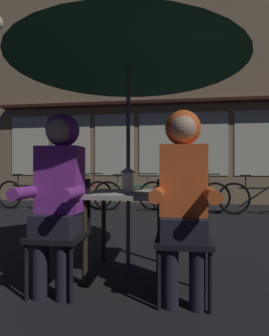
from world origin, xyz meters
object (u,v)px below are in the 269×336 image
at_px(bicycle_fourth, 190,197).
at_px(lantern, 128,179).
at_px(person_left_hooded, 59,182).
at_px(bicycle_second, 77,194).
at_px(chair_right, 183,230).
at_px(bicycle_fifth, 260,198).
at_px(bicycle_third, 130,195).
at_px(person_right_hooded, 183,183).
at_px(bicycle_nearest, 29,194).
at_px(cafe_table, 128,203).
at_px(chair_left, 62,226).
at_px(patio_umbrella, 128,47).

bearing_deg(bicycle_fourth, lantern, -102.08).
relative_size(person_left_hooded, bicycle_second, 0.83).
relative_size(chair_right, bicycle_fifth, 0.52).
bearing_deg(bicycle_third, person_left_hooded, -88.69).
height_order(person_right_hooded, bicycle_third, person_right_hooded).
height_order(person_left_hooded, bicycle_fifth, person_left_hooded).
height_order(person_right_hooded, bicycle_nearest, person_right_hooded).
xyz_separation_m(cafe_table, bicycle_nearest, (-2.92, 3.50, -0.29)).
height_order(chair_right, bicycle_nearest, chair_right).
distance_m(chair_left, bicycle_fifth, 4.63).
bearing_deg(chair_right, bicycle_nearest, 131.29).
relative_size(chair_left, bicycle_nearest, 0.52).
relative_size(lantern, bicycle_fourth, 0.14).
xyz_separation_m(chair_left, bicycle_third, (-0.09, 4.05, -0.14)).
height_order(bicycle_fourth, bicycle_fifth, same).
height_order(lantern, bicycle_fifth, lantern).
bearing_deg(chair_left, chair_right, 0.00).
relative_size(bicycle_second, bicycle_fourth, 1.00).
bearing_deg(person_left_hooded, lantern, 41.03).
bearing_deg(bicycle_second, patio_umbrella, -63.60).
distance_m(bicycle_second, bicycle_fourth, 2.56).
relative_size(lantern, bicycle_second, 0.14).
bearing_deg(patio_umbrella, bicycle_nearest, 129.82).
bearing_deg(bicycle_fifth, person_right_hooded, -113.11).
distance_m(chair_left, bicycle_nearest, 4.57).
bearing_deg(lantern, bicycle_third, 98.82).
xyz_separation_m(bicycle_third, bicycle_fourth, (1.32, -0.22, 0.00)).
distance_m(chair_right, bicycle_fourth, 3.85).
bearing_deg(patio_umbrella, bicycle_third, 98.85).
height_order(chair_left, bicycle_second, chair_left).
relative_size(cafe_table, lantern, 3.20).
bearing_deg(bicycle_nearest, cafe_table, -50.18).
bearing_deg(bicycle_fifth, chair_right, -113.42).
bearing_deg(cafe_table, chair_left, -142.45).
bearing_deg(bicycle_third, patio_umbrella, -81.15).
bearing_deg(bicycle_nearest, person_right_hooded, -49.12).
distance_m(bicycle_second, bicycle_third, 1.24).
xyz_separation_m(patio_umbrella, bicycle_fourth, (0.74, 3.47, -1.71)).
bearing_deg(bicycle_third, cafe_table, -81.15).
bearing_deg(person_right_hooded, bicycle_nearest, 130.88).
bearing_deg(chair_left, lantern, 36.92).
height_order(lantern, bicycle_third, lantern).
height_order(cafe_table, bicycle_fifth, bicycle_fifth).
bearing_deg(chair_right, bicycle_second, 119.69).
distance_m(bicycle_third, bicycle_fifth, 2.72).
bearing_deg(chair_left, bicycle_nearest, 122.21).
bearing_deg(bicycle_second, bicycle_nearest, -171.82).
bearing_deg(person_right_hooded, bicycle_third, 104.38).
bearing_deg(lantern, bicycle_second, 116.33).
bearing_deg(lantern, patio_umbrella, 83.92).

